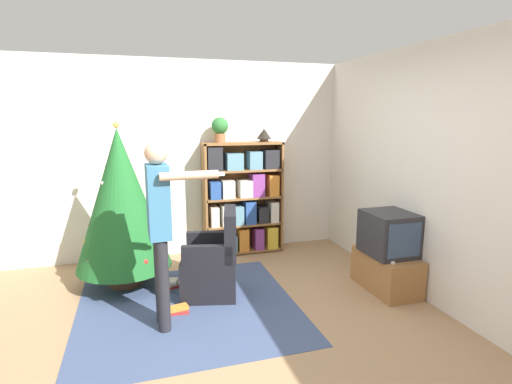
% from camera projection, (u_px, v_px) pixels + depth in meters
% --- Properties ---
extents(ground_plane, '(14.00, 14.00, 0.00)m').
position_uv_depth(ground_plane, '(240.00, 331.00, 3.53)').
color(ground_plane, '#9E7A56').
extents(wall_back, '(8.00, 0.10, 2.60)m').
position_uv_depth(wall_back, '(198.00, 159.00, 5.41)').
color(wall_back, silver).
rests_on(wall_back, ground_plane).
extents(wall_right, '(0.10, 8.00, 2.60)m').
position_uv_depth(wall_right, '(442.00, 176.00, 3.87)').
color(wall_right, silver).
rests_on(wall_right, ground_plane).
extents(area_rug, '(2.11, 2.05, 0.01)m').
position_uv_depth(area_rug, '(189.00, 308.00, 3.95)').
color(area_rug, '#3D4C70').
rests_on(area_rug, ground_plane).
extents(bookshelf, '(1.08, 0.31, 1.53)m').
position_uv_depth(bookshelf, '(243.00, 199.00, 5.46)').
color(bookshelf, brown).
rests_on(bookshelf, ground_plane).
extents(tv_stand, '(0.43, 0.76, 0.41)m').
position_uv_depth(tv_stand, '(386.00, 272.00, 4.35)').
color(tv_stand, '#996638').
rests_on(tv_stand, ground_plane).
extents(television, '(0.47, 0.53, 0.46)m').
position_uv_depth(television, '(389.00, 233.00, 4.27)').
color(television, '#28282D').
rests_on(television, tv_stand).
extents(game_remote, '(0.04, 0.12, 0.02)m').
position_uv_depth(game_remote, '(390.00, 261.00, 4.06)').
color(game_remote, white).
rests_on(game_remote, tv_stand).
extents(christmas_tree, '(1.03, 1.03, 1.82)m').
position_uv_depth(christmas_tree, '(121.00, 200.00, 4.33)').
color(christmas_tree, '#4C3323').
rests_on(christmas_tree, ground_plane).
extents(armchair, '(0.68, 0.68, 0.92)m').
position_uv_depth(armchair, '(213.00, 265.00, 4.22)').
color(armchair, black).
rests_on(armchair, ground_plane).
extents(standing_person, '(0.64, 0.47, 1.67)m').
position_uv_depth(standing_person, '(160.00, 220.00, 3.45)').
color(standing_person, '#232328').
rests_on(standing_person, ground_plane).
extents(potted_plant, '(0.22, 0.22, 0.33)m').
position_uv_depth(potted_plant, '(220.00, 128.00, 5.20)').
color(potted_plant, '#935B38').
rests_on(potted_plant, bookshelf).
extents(table_lamp, '(0.20, 0.20, 0.18)m').
position_uv_depth(table_lamp, '(264.00, 134.00, 5.39)').
color(table_lamp, '#473828').
rests_on(table_lamp, bookshelf).
extents(book_pile_near_tree, '(0.26, 0.22, 0.11)m').
position_uv_depth(book_pile_near_tree, '(170.00, 285.00, 4.38)').
color(book_pile_near_tree, '#5B899E').
rests_on(book_pile_near_tree, ground_plane).
extents(book_pile_by_chair, '(0.22, 0.15, 0.07)m').
position_uv_depth(book_pile_by_chair, '(178.00, 310.00, 3.86)').
color(book_pile_by_chair, '#B22D28').
rests_on(book_pile_by_chair, ground_plane).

